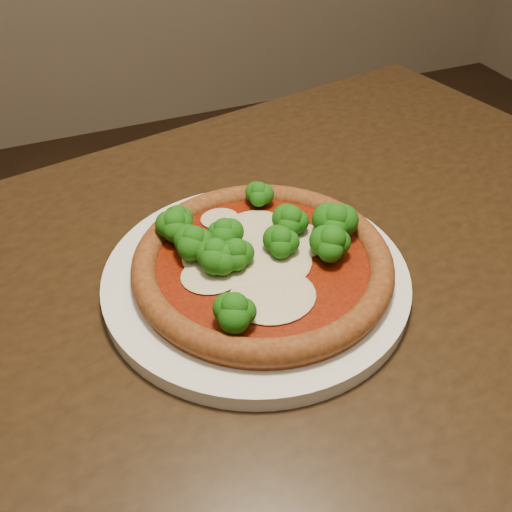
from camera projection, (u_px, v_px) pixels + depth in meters
name	position (u px, v px, depth m)	size (l,w,h in m)	color
dining_table	(272.00, 361.00, 0.67)	(1.28, 1.01, 0.75)	black
plate	(256.00, 278.00, 0.62)	(0.33, 0.33, 0.02)	silver
pizza	(260.00, 257.00, 0.61)	(0.28, 0.28, 0.06)	brown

